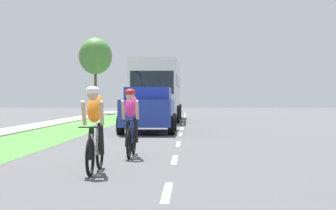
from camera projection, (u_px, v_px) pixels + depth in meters
The scene contains 9 objects.
ground_plane at pixel (181, 134), 21.32m from camera, with size 120.00×120.00×0.00m, color #4C4C4F.
grass_verge at pixel (53, 134), 21.50m from camera, with size 2.78×70.00×0.01m, color #478438.
lane_markings_center at pixel (182, 128), 25.31m from camera, with size 0.12×53.49×0.01m.
cyclist_lead at pixel (95, 129), 10.17m from camera, with size 0.42×1.72×1.58m.
cyclist_trailing at pixel (131, 122), 12.97m from camera, with size 0.42×1.72×1.58m.
suv_blue at pixel (149, 109), 22.26m from camera, with size 2.15×4.70×1.79m.
bus_white at pixel (158, 88), 34.49m from camera, with size 2.78×11.60×3.48m.
sedan_red at pixel (165, 105), 51.74m from camera, with size 1.98×4.30×1.52m.
street_tree_far at pixel (95, 56), 49.17m from camera, with size 2.92×2.92×6.68m.
Camera 1 is at (0.32, -1.31, 1.36)m, focal length 59.84 mm.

